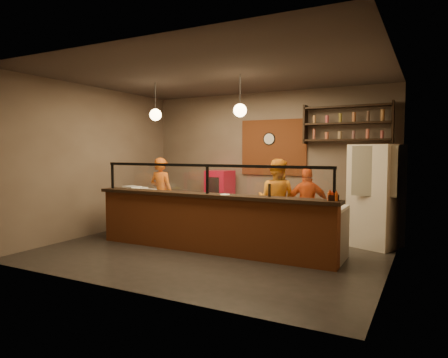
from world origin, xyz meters
The scene contains 29 objects.
floor centered at (0.00, 0.00, 0.00)m, with size 6.00×6.00×0.00m, color black.
ceiling centered at (0.00, 0.00, 3.20)m, with size 6.00×6.00×0.00m, color #3D332F.
wall_back centered at (0.00, 2.50, 1.60)m, with size 6.00×6.00×0.00m, color #6C5C4F.
wall_left centered at (-3.00, 0.00, 1.60)m, with size 5.00×5.00×0.00m, color #6C5C4F.
wall_right centered at (3.00, 0.00, 1.60)m, with size 5.00×5.00×0.00m, color #6C5C4F.
wall_front centered at (0.00, -2.50, 1.60)m, with size 6.00×6.00×0.00m, color #6C5C4F.
brick_patch centered at (0.20, 2.47, 1.90)m, with size 1.60×0.04×1.30m, color #994821.
service_counter centered at (0.00, -0.30, 0.50)m, with size 4.60×0.25×1.00m, color #994821.
counter_ledge centered at (0.00, -0.30, 1.03)m, with size 4.70×0.37×0.06m, color black.
worktop_cabinet centered at (0.00, 0.20, 0.42)m, with size 4.60×0.75×0.85m, color gray.
worktop centered at (0.00, 0.20, 0.88)m, with size 4.60×0.75×0.05m, color beige.
sneeze_guard centered at (0.00, -0.30, 1.37)m, with size 4.50×0.05×0.52m.
wall_shelving centered at (1.90, 2.32, 2.40)m, with size 1.84×0.28×0.85m.
wall_clock centered at (0.10, 2.46, 2.10)m, with size 0.30×0.30×0.04m, color black.
pendant_left centered at (-1.50, 0.20, 2.55)m, with size 0.24×0.24×0.77m.
pendant_right centered at (0.40, 0.20, 2.55)m, with size 0.24×0.24×0.77m.
cook_left centered at (-2.05, 1.11, 0.83)m, with size 0.61×0.40×1.66m, color #D55C14.
cook_mid centered at (0.75, 1.20, 0.83)m, with size 0.81×0.63×1.66m, color orange.
cook_right centered at (1.35, 1.33, 0.75)m, with size 0.87×0.36×1.49m, color #DC4C14.
fridge centered at (2.60, 1.57, 0.97)m, with size 0.81×0.75×1.94m, color beige.
red_cooler centered at (-1.06, 2.15, 0.67)m, with size 0.57×0.53×1.34m, color #B70C29.
pizza_dough centered at (0.02, 0.25, 0.91)m, with size 0.51×0.51×0.01m, color #F4E9CF.
prep_tub_a centered at (-2.15, 0.20, 0.98)m, with size 0.34×0.27×0.17m, color white.
prep_tub_b centered at (-2.06, 0.36, 0.97)m, with size 0.28×0.22×0.14m, color silver.
prep_tub_c centered at (-1.56, -0.01, 0.97)m, with size 0.29×0.24×0.15m, color silver.
rolling_pin centered at (-1.87, 0.33, 0.93)m, with size 0.06×0.06×0.36m, color yellow.
condiment_caddy centered at (2.20, -0.27, 1.10)m, with size 0.16×0.12×0.09m, color black.
pepper_mill centered at (1.15, -0.25, 1.17)m, with size 0.05×0.05×0.21m, color black.
small_plate centered at (0.37, -0.34, 1.07)m, with size 0.17×0.17×0.01m, color white.
Camera 1 is at (3.52, -6.40, 1.81)m, focal length 32.00 mm.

